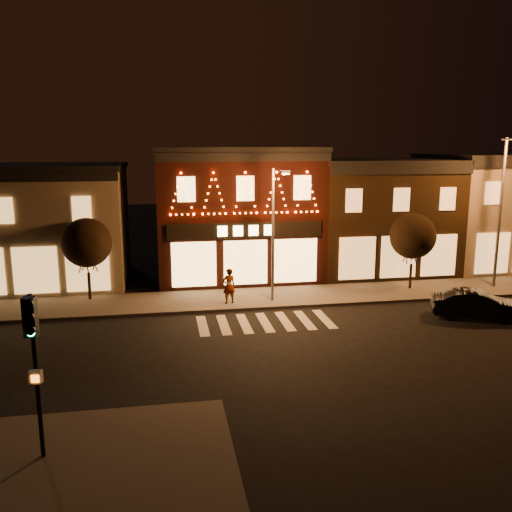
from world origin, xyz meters
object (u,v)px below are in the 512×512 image
object	(u,v)px
traffic_signal_near	(33,346)
streetlamp_mid	(275,225)
dark_sedan	(477,305)
pedestrian	(229,286)

from	to	relation	value
traffic_signal_near	streetlamp_mid	xyz separation A→B (m)	(9.21, 13.61, 0.95)
streetlamp_mid	dark_sedan	xyz separation A→B (m)	(9.32, -4.22, -3.60)
pedestrian	traffic_signal_near	bearing A→B (deg)	50.65
streetlamp_mid	pedestrian	bearing A→B (deg)	-165.95
streetlamp_mid	pedestrian	distance (m)	4.03
dark_sedan	pedestrian	xyz separation A→B (m)	(-11.76, 4.23, 0.40)
traffic_signal_near	streetlamp_mid	distance (m)	16.46
streetlamp_mid	dark_sedan	world-z (taller)	streetlamp_mid
dark_sedan	pedestrian	size ratio (longest dim) A/B	2.25
streetlamp_mid	pedestrian	size ratio (longest dim) A/B	3.73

